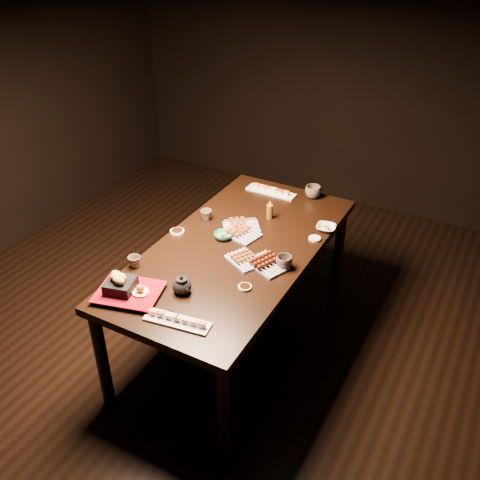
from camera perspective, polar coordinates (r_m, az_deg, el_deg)
name	(u,v)px	position (r m, az deg, el deg)	size (l,w,h in m)	color
ground	(185,344)	(3.67, -5.92, -11.02)	(5.00, 5.00, 0.00)	black
dining_table	(236,296)	(3.45, -0.40, -5.94)	(0.90, 1.80, 0.75)	black
sushi_platter_near	(177,319)	(2.68, -6.71, -8.39)	(0.34, 0.10, 0.04)	white
sushi_platter_far	(271,190)	(3.83, 3.33, 5.36)	(0.36, 0.10, 0.04)	white
yakitori_plate_center	(241,231)	(3.32, 0.11, 0.95)	(0.22, 0.16, 0.06)	#828EB6
yakitori_plate_right	(244,258)	(3.08, 0.47, -1.90)	(0.21, 0.15, 0.05)	#828EB6
yakitori_plate_left	(242,225)	(3.39, 0.16, 1.63)	(0.23, 0.16, 0.06)	#828EB6
tsukune_plate	(267,262)	(3.04, 2.92, -2.37)	(0.22, 0.16, 0.06)	#828EB6
edamame_bowl_green	(223,236)	(3.30, -1.79, 0.47)	(0.12, 0.12, 0.04)	#319561
edamame_bowl_cream	(326,228)	(3.43, 9.16, 1.29)	(0.12, 0.12, 0.03)	#F3E8C6
tempura_tray	(128,286)	(2.87, -11.83, -4.81)	(0.33, 0.27, 0.12)	black
teacup_near_left	(134,262)	(3.09, -11.19, -2.29)	(0.07, 0.07, 0.07)	#51463E
teacup_mid_right	(284,262)	(3.04, 4.73, -2.35)	(0.09, 0.09, 0.07)	#51463E
teacup_far_left	(206,215)	(3.49, -3.61, 2.68)	(0.07, 0.07, 0.07)	#51463E
teacup_far_right	(313,192)	(3.79, 7.79, 5.10)	(0.11, 0.11, 0.09)	#51463E
teapot	(182,284)	(2.85, -6.22, -4.72)	(0.12, 0.12, 0.10)	black
condiment_bottle	(270,209)	(3.49, 3.20, 3.28)	(0.04, 0.04, 0.13)	brown
sauce_dish_west	(177,232)	(3.38, -6.71, 0.90)	(0.09, 0.09, 0.02)	white
sauce_dish_east	(315,239)	(3.32, 7.97, 0.15)	(0.08, 0.08, 0.01)	white
sauce_dish_se	(245,287)	(2.89, 0.52, -5.04)	(0.07, 0.07, 0.01)	white
sauce_dish_nw	(272,191)	(3.86, 3.44, 5.29)	(0.09, 0.09, 0.01)	white
chopsticks_near	(129,302)	(2.85, -11.76, -6.50)	(0.25, 0.02, 0.01)	black
chopsticks_se	(183,320)	(2.70, -6.08, -8.48)	(0.21, 0.02, 0.01)	black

